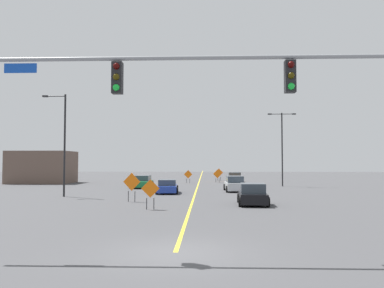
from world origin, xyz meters
TOP-DOWN VIEW (x-y plane):
  - ground at (0.00, 0.00)m, footprint 199.13×199.13m
  - road_centre_stripe at (0.00, 55.31)m, footprint 0.16×110.63m
  - traffic_signal_assembly at (3.32, -0.01)m, footprint 17.07×0.44m
  - street_lamp_near_right at (10.09, 33.68)m, footprint 3.34×0.24m
  - street_lamp_far_left at (-11.03, 19.42)m, footprint 2.03×0.24m
  - construction_sign_left_shoulder at (-1.43, 40.25)m, footprint 1.15×0.16m
  - construction_sign_median_near at (3.02, 47.62)m, footprint 1.27×0.26m
  - construction_sign_right_shoulder at (-4.43, 15.51)m, footprint 1.30×0.29m
  - construction_sign_median_far at (-2.42, 11.04)m, footprint 1.12×0.22m
  - construction_sign_left_lane at (2.64, 42.36)m, footprint 1.24×0.15m
  - car_green_approaching at (-6.18, 30.55)m, footprint 2.18×4.44m
  - car_silver_far at (3.82, 25.80)m, footprint 2.03×4.35m
  - car_blue_distant at (-2.61, 23.39)m, footprint 2.19×4.24m
  - car_black_near at (4.16, 13.91)m, footprint 2.16×3.93m
  - car_orange_passing at (5.18, 44.40)m, footprint 2.15×4.15m
  - roadside_building_west at (-21.42, 39.50)m, footprint 7.95×5.95m

SIDE VIEW (x-z plane):
  - ground at x=0.00m, z-range 0.00..0.00m
  - road_centre_stripe at x=0.00m, z-range 0.00..0.01m
  - car_blue_distant at x=-2.61m, z-range -0.03..1.22m
  - car_orange_passing at x=5.18m, z-range -0.05..1.32m
  - car_green_approaching at x=-6.18m, z-range -0.05..1.33m
  - car_black_near at x=4.16m, z-range -0.06..1.40m
  - car_silver_far at x=3.82m, z-range -0.05..1.46m
  - construction_sign_left_shoulder at x=-1.43m, z-range 0.22..2.00m
  - construction_sign_left_lane at x=2.64m, z-range 0.21..2.02m
  - construction_sign_median_near at x=3.02m, z-range 0.22..2.10m
  - construction_sign_median_far at x=-2.42m, z-range 0.25..2.09m
  - construction_sign_right_shoulder at x=-4.43m, z-range 0.29..2.40m
  - roadside_building_west at x=-21.42m, z-range 0.00..4.36m
  - street_lamp_far_left at x=-11.03m, z-range 0.44..9.05m
  - street_lamp_near_right at x=10.09m, z-range 0.75..9.53m
  - traffic_signal_assembly at x=3.32m, z-range 1.91..8.55m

